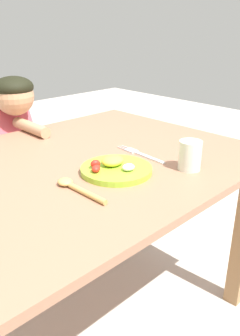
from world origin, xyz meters
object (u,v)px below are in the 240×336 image
object	(u,v)px
fork	(140,154)
spoon	(75,187)
plate	(115,168)
person	(15,162)
drinking_cup	(190,155)

from	to	relation	value
fork	spoon	bearing A→B (deg)	104.50
plate	person	xyz separation A→B (m)	(0.03, 0.75, -0.20)
spoon	fork	bearing A→B (deg)	-80.51
fork	person	size ratio (longest dim) A/B	0.25
plate	drinking_cup	world-z (taller)	drinking_cup
plate	spoon	distance (m)	0.17
person	fork	bearing A→B (deg)	101.18
fork	person	world-z (taller)	person
fork	spoon	size ratio (longest dim) A/B	1.17
plate	fork	bearing A→B (deg)	16.24
person	spoon	bearing A→B (deg)	74.99
plate	fork	size ratio (longest dim) A/B	0.98
fork	drinking_cup	bearing A→B (deg)	-171.21
plate	spoon	size ratio (longest dim) A/B	1.15
person	plate	bearing A→B (deg)	87.38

